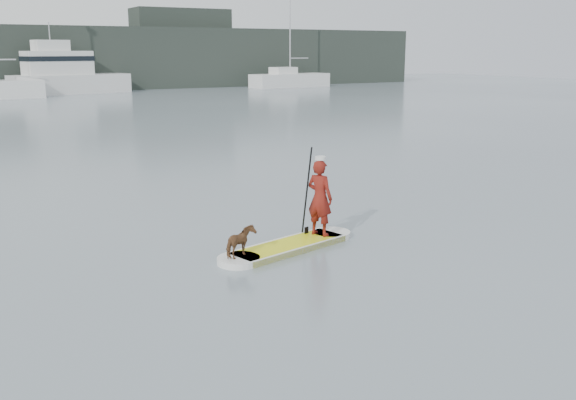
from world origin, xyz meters
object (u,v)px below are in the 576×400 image
paddler (320,198)px  sailboat_f (289,79)px  motor_yacht_a (65,74)px  dog (240,242)px  paddleboard (288,246)px

paddler → sailboat_f: (26.52, 48.39, -0.02)m
paddler → motor_yacht_a: bearing=-29.0°
paddler → dog: paddler is taller
paddler → motor_yacht_a: 49.56m
sailboat_f → motor_yacht_a: 22.34m
paddler → dog: size_ratio=2.35×
dog → sailboat_f: 56.62m
sailboat_f → motor_yacht_a: size_ratio=1.22×
paddler → motor_yacht_a: motor_yacht_a is taller
paddleboard → motor_yacht_a: bearing=70.0°
paddleboard → motor_yacht_a: 49.87m
paddler → motor_yacht_a: (4.21, 49.37, 0.82)m
paddler → sailboat_f: bearing=-52.9°
dog → motor_yacht_a: size_ratio=0.06×
motor_yacht_a → sailboat_f: bearing=-13.7°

